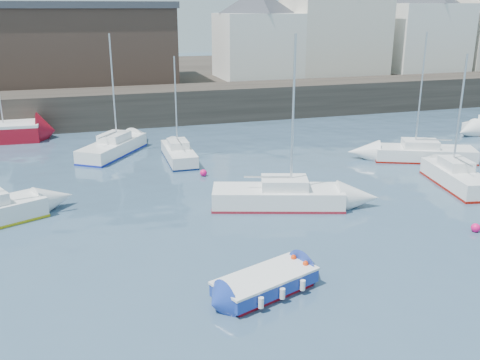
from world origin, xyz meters
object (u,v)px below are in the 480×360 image
object	(u,v)px
buoy_near	(272,289)
buoy_mid	(475,232)
sailboat_b	(278,196)
blue_dinghy	(265,283)
sailboat_f	(179,153)
sailboat_h	(113,147)
sailboat_d	(424,153)
buoy_far	(204,176)
sailboat_c	(456,177)

from	to	relation	value
buoy_near	buoy_mid	world-z (taller)	buoy_near
sailboat_b	blue_dinghy	bearing A→B (deg)	-114.08
sailboat_b	sailboat_f	world-z (taller)	sailboat_b
buoy_near	blue_dinghy	bearing A→B (deg)	-148.84
sailboat_h	buoy_near	world-z (taller)	sailboat_h
sailboat_d	sailboat_b	bearing A→B (deg)	-156.95
sailboat_b	buoy_far	distance (m)	6.82
blue_dinghy	buoy_near	bearing A→B (deg)	31.16
buoy_near	buoy_mid	distance (m)	11.05
sailboat_h	buoy_far	xyz separation A→B (m)	(4.91, -6.75, -0.54)
sailboat_c	buoy_far	world-z (taller)	sailboat_c
sailboat_c	sailboat_d	distance (m)	5.54
sailboat_d	buoy_far	xyz separation A→B (m)	(-15.05, 0.98, -0.51)
sailboat_f	buoy_mid	bearing A→B (deg)	-56.03
buoy_near	sailboat_c	bearing A→B (deg)	29.11
blue_dinghy	buoy_far	world-z (taller)	blue_dinghy
sailboat_b	buoy_far	world-z (taller)	sailboat_b
sailboat_c	sailboat_h	distance (m)	22.54
sailboat_f	buoy_far	world-z (taller)	sailboat_f
sailboat_h	buoy_near	size ratio (longest dim) A/B	18.27
sailboat_c	sailboat_f	world-z (taller)	sailboat_c
buoy_mid	buoy_far	size ratio (longest dim) A/B	0.97
sailboat_c	buoy_mid	distance (m)	6.77
sailboat_d	buoy_far	bearing A→B (deg)	176.29
sailboat_d	blue_dinghy	bearing A→B (deg)	-140.25
sailboat_c	buoy_near	distance (m)	16.37
buoy_near	buoy_mid	size ratio (longest dim) A/B	1.07
sailboat_b	sailboat_f	bearing A→B (deg)	107.57
buoy_far	sailboat_b	bearing A→B (deg)	-68.52
blue_dinghy	sailboat_h	world-z (taller)	sailboat_h
sailboat_h	sailboat_d	bearing A→B (deg)	-21.15
buoy_near	sailboat_h	bearing A→B (deg)	101.05
buoy_far	sailboat_f	bearing A→B (deg)	100.96
blue_dinghy	sailboat_b	distance (m)	8.90
sailboat_f	buoy_far	bearing A→B (deg)	-79.04
sailboat_b	buoy_far	bearing A→B (deg)	111.48
buoy_near	buoy_far	xyz separation A→B (m)	(0.81, 14.25, 0.00)
sailboat_b	buoy_near	size ratio (longest dim) A/B	19.36
sailboat_f	sailboat_h	world-z (taller)	sailboat_h
sailboat_b	buoy_mid	bearing A→B (deg)	-37.35
sailboat_b	sailboat_f	size ratio (longest dim) A/B	1.27
sailboat_c	buoy_far	distance (m)	14.89
sailboat_b	buoy_near	bearing A→B (deg)	-112.59
sailboat_d	buoy_mid	xyz separation A→B (m)	(-5.02, -11.10, -0.51)
sailboat_f	blue_dinghy	bearing A→B (deg)	-91.18
sailboat_h	buoy_far	size ratio (longest dim) A/B	19.02
blue_dinghy	buoy_mid	bearing A→B (deg)	11.98
sailboat_h	buoy_mid	distance (m)	24.04
sailboat_f	buoy_mid	distance (m)	19.32
sailboat_f	buoy_mid	size ratio (longest dim) A/B	16.38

